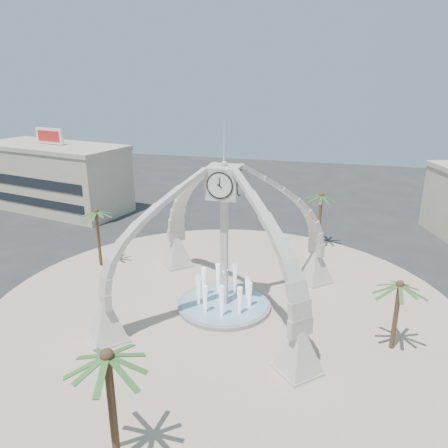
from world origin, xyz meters
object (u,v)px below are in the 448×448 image
(clock_tower, at_px, (224,237))
(palm_east, at_px, (400,285))
(fountain, at_px, (224,304))
(palm_north, at_px, (321,196))
(palm_west, at_px, (96,212))
(palm_south, at_px, (107,357))

(clock_tower, distance_m, palm_east, 13.67)
(fountain, xyz_separation_m, palm_north, (6.76, 16.68, 5.80))
(clock_tower, bearing_deg, palm_west, 161.51)
(clock_tower, xyz_separation_m, palm_west, (-14.79, 4.95, -0.63))
(palm_west, relative_size, palm_north, 0.96)
(palm_west, xyz_separation_m, palm_north, (21.55, 11.74, 0.23))
(palm_east, relative_size, palm_south, 0.81)
(fountain, bearing_deg, palm_east, -10.58)
(fountain, relative_size, palm_east, 1.37)
(palm_west, distance_m, palm_south, 25.76)
(clock_tower, relative_size, palm_south, 2.47)
(palm_east, relative_size, palm_north, 0.85)
(fountain, height_order, palm_north, palm_north)
(palm_west, bearing_deg, palm_south, -57.71)
(clock_tower, distance_m, palm_south, 16.86)
(palm_east, bearing_deg, fountain, 169.42)
(palm_east, distance_m, palm_west, 29.14)
(palm_north, bearing_deg, palm_south, -103.09)
(fountain, relative_size, palm_north, 1.16)
(palm_east, xyz_separation_m, palm_south, (-14.40, -14.33, 1.27))
(palm_east, distance_m, palm_south, 20.36)
(clock_tower, height_order, palm_north, clock_tower)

